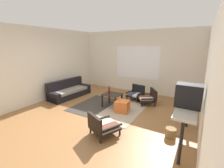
{
  "coord_description": "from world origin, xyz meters",
  "views": [
    {
      "loc": [
        2.45,
        -3.36,
        2.07
      ],
      "look_at": [
        0.04,
        0.76,
        0.84
      ],
      "focal_mm": 24.4,
      "sensor_mm": 36.0,
      "label": 1
    }
  ],
  "objects_px": {
    "couch": "(69,91)",
    "wicker_basket": "(171,133)",
    "ottoman_orange": "(122,106)",
    "glass_bottle": "(109,90)",
    "armchair_corner": "(149,97)",
    "armchair_by_window": "(136,93)",
    "crt_television": "(188,96)",
    "coffee_table": "(112,96)",
    "console_shelf": "(187,109)",
    "armchair_striped_foreground": "(102,126)",
    "clay_vase": "(190,95)"
  },
  "relations": [
    {
      "from": "crt_television",
      "to": "wicker_basket",
      "type": "relative_size",
      "value": 1.95
    },
    {
      "from": "wicker_basket",
      "to": "console_shelf",
      "type": "bearing_deg",
      "value": -10.24
    },
    {
      "from": "armchair_corner",
      "to": "clay_vase",
      "type": "relative_size",
      "value": 2.83
    },
    {
      "from": "coffee_table",
      "to": "armchair_striped_foreground",
      "type": "bearing_deg",
      "value": -67.38
    },
    {
      "from": "armchair_striped_foreground",
      "to": "couch",
      "type": "bearing_deg",
      "value": 149.08
    },
    {
      "from": "armchair_by_window",
      "to": "crt_television",
      "type": "bearing_deg",
      "value": -49.16
    },
    {
      "from": "ottoman_orange",
      "to": "wicker_basket",
      "type": "distance_m",
      "value": 1.73
    },
    {
      "from": "console_shelf",
      "to": "crt_television",
      "type": "xyz_separation_m",
      "value": [
        -0.0,
        -0.15,
        0.34
      ]
    },
    {
      "from": "ottoman_orange",
      "to": "crt_television",
      "type": "xyz_separation_m",
      "value": [
        1.86,
        -0.87,
        0.93
      ]
    },
    {
      "from": "console_shelf",
      "to": "glass_bottle",
      "type": "distance_m",
      "value": 2.61
    },
    {
      "from": "clay_vase",
      "to": "armchair_striped_foreground",
      "type": "bearing_deg",
      "value": -148.68
    },
    {
      "from": "couch",
      "to": "wicker_basket",
      "type": "height_order",
      "value": "couch"
    },
    {
      "from": "armchair_striped_foreground",
      "to": "wicker_basket",
      "type": "distance_m",
      "value": 1.6
    },
    {
      "from": "armchair_corner",
      "to": "ottoman_orange",
      "type": "bearing_deg",
      "value": -115.9
    },
    {
      "from": "coffee_table",
      "to": "couch",
      "type": "bearing_deg",
      "value": 179.65
    },
    {
      "from": "armchair_by_window",
      "to": "armchair_striped_foreground",
      "type": "xyz_separation_m",
      "value": [
        0.25,
        -2.78,
        0.02
      ]
    },
    {
      "from": "couch",
      "to": "ottoman_orange",
      "type": "xyz_separation_m",
      "value": [
        2.56,
        -0.23,
        -0.04
      ]
    },
    {
      "from": "couch",
      "to": "armchair_corner",
      "type": "distance_m",
      "value": 3.2
    },
    {
      "from": "couch",
      "to": "crt_television",
      "type": "distance_m",
      "value": 4.64
    },
    {
      "from": "armchair_striped_foreground",
      "to": "crt_television",
      "type": "xyz_separation_m",
      "value": [
        1.68,
        0.55,
        0.86
      ]
    },
    {
      "from": "coffee_table",
      "to": "clay_vase",
      "type": "bearing_deg",
      "value": -14.49
    },
    {
      "from": "couch",
      "to": "ottoman_orange",
      "type": "height_order",
      "value": "couch"
    },
    {
      "from": "glass_bottle",
      "to": "couch",
      "type": "bearing_deg",
      "value": 178.2
    },
    {
      "from": "console_shelf",
      "to": "wicker_basket",
      "type": "height_order",
      "value": "console_shelf"
    },
    {
      "from": "crt_television",
      "to": "wicker_basket",
      "type": "bearing_deg",
      "value": 144.17
    },
    {
      "from": "armchair_by_window",
      "to": "ottoman_orange",
      "type": "height_order",
      "value": "armchair_by_window"
    },
    {
      "from": "armchair_corner",
      "to": "clay_vase",
      "type": "bearing_deg",
      "value": -47.61
    },
    {
      "from": "coffee_table",
      "to": "armchair_corner",
      "type": "xyz_separation_m",
      "value": [
        1.02,
        0.86,
        -0.11
      ]
    },
    {
      "from": "armchair_by_window",
      "to": "glass_bottle",
      "type": "distance_m",
      "value": 1.35
    },
    {
      "from": "coffee_table",
      "to": "console_shelf",
      "type": "bearing_deg",
      "value": -21.66
    },
    {
      "from": "armchair_by_window",
      "to": "console_shelf",
      "type": "xyz_separation_m",
      "value": [
        1.93,
        -2.08,
        0.54
      ]
    },
    {
      "from": "coffee_table",
      "to": "crt_television",
      "type": "relative_size",
      "value": 1.26
    },
    {
      "from": "ottoman_orange",
      "to": "glass_bottle",
      "type": "distance_m",
      "value": 0.73
    },
    {
      "from": "couch",
      "to": "armchair_corner",
      "type": "xyz_separation_m",
      "value": [
        3.08,
        0.85,
        0.03
      ]
    },
    {
      "from": "clay_vase",
      "to": "ottoman_orange",
      "type": "bearing_deg",
      "value": 168.06
    },
    {
      "from": "coffee_table",
      "to": "glass_bottle",
      "type": "bearing_deg",
      "value": -151.13
    },
    {
      "from": "ottoman_orange",
      "to": "wicker_basket",
      "type": "xyz_separation_m",
      "value": [
        1.59,
        -0.67,
        -0.07
      ]
    },
    {
      "from": "console_shelf",
      "to": "clay_vase",
      "type": "height_order",
      "value": "clay_vase"
    },
    {
      "from": "clay_vase",
      "to": "wicker_basket",
      "type": "relative_size",
      "value": 1.19
    },
    {
      "from": "armchair_corner",
      "to": "crt_television",
      "type": "bearing_deg",
      "value": -55.45
    },
    {
      "from": "console_shelf",
      "to": "crt_television",
      "type": "relative_size",
      "value": 3.46
    },
    {
      "from": "console_shelf",
      "to": "clay_vase",
      "type": "bearing_deg",
      "value": 90.0
    },
    {
      "from": "armchair_corner",
      "to": "glass_bottle",
      "type": "bearing_deg",
      "value": -140.64
    },
    {
      "from": "coffee_table",
      "to": "crt_television",
      "type": "height_order",
      "value": "crt_television"
    },
    {
      "from": "coffee_table",
      "to": "crt_television",
      "type": "bearing_deg",
      "value": -24.7
    },
    {
      "from": "armchair_striped_foreground",
      "to": "glass_bottle",
      "type": "distance_m",
      "value": 1.79
    },
    {
      "from": "couch",
      "to": "armchair_by_window",
      "type": "xyz_separation_m",
      "value": [
        2.49,
        1.13,
        0.01
      ]
    },
    {
      "from": "glass_bottle",
      "to": "wicker_basket",
      "type": "xyz_separation_m",
      "value": [
        2.17,
        -0.84,
        -0.47
      ]
    },
    {
      "from": "console_shelf",
      "to": "coffee_table",
      "type": "bearing_deg",
      "value": 158.34
    },
    {
      "from": "armchair_by_window",
      "to": "couch",
      "type": "bearing_deg",
      "value": -155.57
    }
  ]
}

